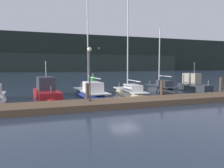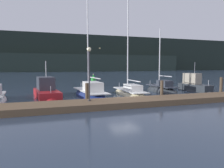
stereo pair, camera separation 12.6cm
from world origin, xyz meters
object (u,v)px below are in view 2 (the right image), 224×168
at_px(channel_buoy, 93,81).
at_px(rowboat_adrift, 190,84).
at_px(sailboat_berth_4, 130,94).
at_px(motorboat_berth_6, 194,88).
at_px(motorboat_berth_2, 47,94).
at_px(sailboat_berth_5, 161,91).
at_px(dock_lamppost, 89,65).
at_px(sailboat_berth_3, 90,95).

xyz_separation_m(channel_buoy, rowboat_adrift, (15.42, -3.03, -0.67)).
xyz_separation_m(sailboat_berth_4, motorboat_berth_6, (8.65, 0.55, 0.28)).
xyz_separation_m(motorboat_berth_2, motorboat_berth_6, (16.88, -0.98, 0.08)).
bearing_deg(sailboat_berth_5, rowboat_adrift, 36.02).
bearing_deg(rowboat_adrift, sailboat_berth_5, -143.98).
bearing_deg(channel_buoy, rowboat_adrift, -11.11).
relative_size(channel_buoy, dock_lamppost, 0.47).
bearing_deg(dock_lamppost, motorboat_berth_6, 21.34).
bearing_deg(rowboat_adrift, sailboat_berth_3, -156.08).
relative_size(motorboat_berth_2, sailboat_berth_4, 0.54).
bearing_deg(motorboat_berth_2, channel_buoy, 53.60).
bearing_deg(sailboat_berth_5, channel_buoy, 117.91).
xyz_separation_m(motorboat_berth_2, rowboat_adrift, (22.76, 6.93, -0.32)).
height_order(motorboat_berth_2, motorboat_berth_6, motorboat_berth_2).
bearing_deg(sailboat_berth_3, motorboat_berth_6, 1.71).
bearing_deg(motorboat_berth_6, sailboat_berth_4, -176.34).
distance_m(sailboat_berth_3, sailboat_berth_5, 8.79).
distance_m(sailboat_berth_3, channel_buoy, 11.80).
height_order(sailboat_berth_3, motorboat_berth_6, sailboat_berth_3).
height_order(sailboat_berth_3, rowboat_adrift, sailboat_berth_3).
bearing_deg(sailboat_berth_5, motorboat_berth_2, 178.57).
bearing_deg(rowboat_adrift, sailboat_berth_4, -149.78).
bearing_deg(sailboat_berth_5, sailboat_berth_4, -165.10).
xyz_separation_m(sailboat_berth_4, sailboat_berth_5, (4.56, 1.21, -0.00)).
height_order(channel_buoy, rowboat_adrift, channel_buoy).
bearing_deg(sailboat_berth_3, sailboat_berth_4, -2.34).
distance_m(motorboat_berth_6, channel_buoy, 14.51).
relative_size(channel_buoy, rowboat_adrift, 0.67).
xyz_separation_m(sailboat_berth_5, rowboat_adrift, (9.97, 7.25, -0.12)).
distance_m(sailboat_berth_5, channel_buoy, 11.64).
bearing_deg(sailboat_berth_4, channel_buoy, 94.41).
relative_size(dock_lamppost, rowboat_adrift, 1.44).
xyz_separation_m(sailboat_berth_4, dock_lamppost, (-5.49, -4.97, 2.97)).
distance_m(motorboat_berth_2, sailboat_berth_5, 12.79).
bearing_deg(dock_lamppost, rowboat_adrift, 33.86).
height_order(sailboat_berth_4, sailboat_berth_5, sailboat_berth_4).
bearing_deg(sailboat_berth_3, channel_buoy, 73.82).
height_order(sailboat_berth_5, channel_buoy, sailboat_berth_5).
height_order(motorboat_berth_6, dock_lamppost, dock_lamppost).
distance_m(motorboat_berth_2, motorboat_berth_6, 16.91).
height_order(sailboat_berth_4, motorboat_berth_6, sailboat_berth_4).
height_order(sailboat_berth_3, sailboat_berth_4, sailboat_berth_4).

